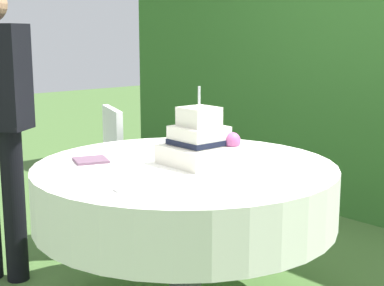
% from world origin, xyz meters
% --- Properties ---
extents(cake_table, '(1.41, 1.41, 0.75)m').
position_xyz_m(cake_table, '(0.00, 0.00, 0.61)').
color(cake_table, '#4C4C51').
rests_on(cake_table, ground_plane).
extents(wedding_cake, '(0.30, 0.30, 0.36)m').
position_xyz_m(wedding_cake, '(0.04, 0.06, 0.85)').
color(wedding_cake, silver).
rests_on(wedding_cake, cake_table).
extents(serving_plate_near, '(0.14, 0.14, 0.01)m').
position_xyz_m(serving_plate_near, '(0.09, 0.53, 0.76)').
color(serving_plate_near, white).
rests_on(serving_plate_near, cake_table).
extents(serving_plate_far, '(0.12, 0.12, 0.01)m').
position_xyz_m(serving_plate_far, '(0.18, -0.45, 0.76)').
color(serving_plate_far, white).
rests_on(serving_plate_far, cake_table).
extents(napkin_stack, '(0.20, 0.20, 0.01)m').
position_xyz_m(napkin_stack, '(-0.35, -0.29, 0.76)').
color(napkin_stack, '#6B4C60').
rests_on(napkin_stack, cake_table).
extents(garden_chair, '(0.52, 0.52, 0.89)m').
position_xyz_m(garden_chair, '(-1.06, 0.20, 0.54)').
color(garden_chair, white).
rests_on(garden_chair, ground_plane).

